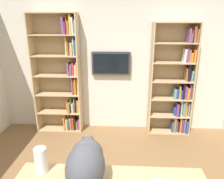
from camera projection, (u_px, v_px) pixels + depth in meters
wall_back at (114, 62)px, 4.00m from camera, size 4.52×0.06×2.70m
bookshelf_left at (176, 85)px, 3.90m from camera, size 0.79×0.28×2.07m
bookshelf_right at (63, 76)px, 3.96m from camera, size 0.87×0.28×2.23m
wall_mounted_tv at (111, 63)px, 3.92m from camera, size 0.72×0.07×0.43m
cat at (86, 163)px, 1.72m from camera, size 0.33×0.57×0.38m
paper_towel_roll at (41, 160)px, 1.88m from camera, size 0.11×0.11×0.24m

